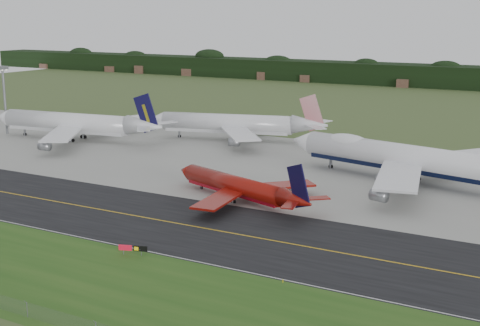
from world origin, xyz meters
name	(u,v)px	position (x,y,z in m)	size (l,w,h in m)	color
ground	(188,218)	(0.00, 0.00, 0.00)	(600.00, 600.00, 0.00)	#3A5427
grass_verge	(63,276)	(0.00, -35.00, 0.01)	(400.00, 30.00, 0.01)	#224D16
taxiway	(177,223)	(0.00, -4.00, 0.01)	(400.00, 32.00, 0.02)	black
apron	(295,168)	(0.00, 51.00, 0.01)	(400.00, 78.00, 0.01)	gray
taxiway_centreline	(177,223)	(0.00, -4.00, 0.03)	(400.00, 0.40, 0.00)	gold
taxiway_edge_line	(126,247)	(0.00, -19.50, 0.03)	(400.00, 0.25, 0.00)	silver
horizon_treeline	(464,78)	(0.00, 273.76, 5.47)	(700.00, 25.00, 12.00)	black
jet_ba_747	(405,158)	(29.49, 50.33, 5.93)	(68.71, 55.99, 17.41)	white
jet_red_737	(241,187)	(3.14, 15.96, 3.12)	(40.62, 32.20, 11.27)	maroon
jet_navy_gold	(76,124)	(-78.34, 53.28, 5.37)	(63.37, 54.79, 16.35)	white
jet_star_tail	(236,124)	(-33.10, 78.15, 5.23)	(58.65, 48.02, 15.68)	white
floodlight_mast	(4,87)	(-107.59, 50.85, 15.75)	(2.84, 2.84, 22.86)	slate
taxiway_sign	(133,248)	(3.50, -22.12, 1.18)	(4.82, 1.82, 1.68)	slate
edge_marker_center	(120,247)	(-0.64, -20.50, 0.25)	(0.16, 0.16, 0.50)	yellow
edge_marker_right	(283,281)	(30.80, -20.50, 0.25)	(0.16, 0.16, 0.50)	yellow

